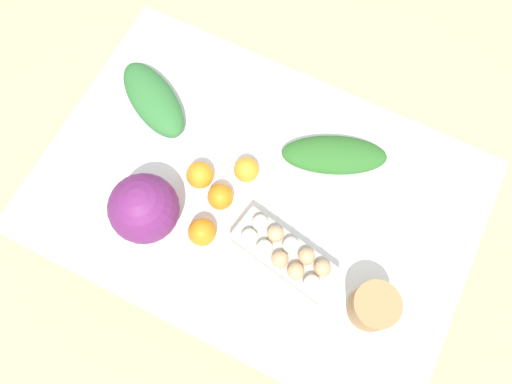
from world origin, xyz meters
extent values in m
plane|color=#C6B289|center=(0.00, 0.00, 0.00)|extent=(8.00, 8.00, 0.00)
cube|color=silver|center=(0.00, 0.00, 0.72)|extent=(1.22, 0.83, 0.03)
cylinder|color=brown|center=(-0.55, -0.36, 0.35)|extent=(0.06, 0.06, 0.71)
cylinder|color=brown|center=(0.55, -0.36, 0.35)|extent=(0.06, 0.06, 0.71)
cylinder|color=brown|center=(0.55, 0.36, 0.35)|extent=(0.06, 0.06, 0.71)
sphere|color=#6B2366|center=(0.23, 0.19, 0.83)|extent=(0.19, 0.19, 0.19)
cube|color=#A8A8A3|center=(-0.15, 0.13, 0.77)|extent=(0.31, 0.16, 0.06)
sphere|color=tan|center=(-0.25, 0.12, 0.81)|extent=(0.04, 0.04, 0.04)
sphere|color=tan|center=(-0.20, 0.11, 0.81)|extent=(0.04, 0.04, 0.04)
sphere|color=white|center=(-0.15, 0.11, 0.81)|extent=(0.04, 0.04, 0.04)
sphere|color=tan|center=(-0.10, 0.10, 0.81)|extent=(0.04, 0.04, 0.04)
sphere|color=white|center=(-0.06, 0.09, 0.81)|extent=(0.04, 0.04, 0.04)
sphere|color=white|center=(-0.24, 0.17, 0.81)|extent=(0.04, 0.04, 0.04)
sphere|color=tan|center=(-0.19, 0.16, 0.81)|extent=(0.04, 0.04, 0.04)
sphere|color=tan|center=(-0.15, 0.15, 0.81)|extent=(0.04, 0.04, 0.04)
sphere|color=white|center=(-0.10, 0.14, 0.81)|extent=(0.04, 0.04, 0.04)
sphere|color=white|center=(-0.05, 0.13, 0.81)|extent=(0.04, 0.04, 0.04)
cylinder|color=#A87F51|center=(-0.41, 0.15, 0.79)|extent=(0.12, 0.12, 0.11)
ellipsoid|color=#2D6B28|center=(-0.15, -0.19, 0.77)|extent=(0.32, 0.23, 0.07)
ellipsoid|color=#337538|center=(0.40, -0.12, 0.78)|extent=(0.31, 0.25, 0.08)
sphere|color=orange|center=(0.05, -0.04, 0.77)|extent=(0.07, 0.07, 0.07)
sphere|color=orange|center=(0.08, 0.17, 0.78)|extent=(0.08, 0.08, 0.08)
sphere|color=orange|center=(0.08, 0.06, 0.77)|extent=(0.07, 0.07, 0.07)
sphere|color=orange|center=(0.16, 0.03, 0.78)|extent=(0.08, 0.08, 0.08)
camera|label=1|loc=(-0.20, 0.41, 2.07)|focal=35.00mm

